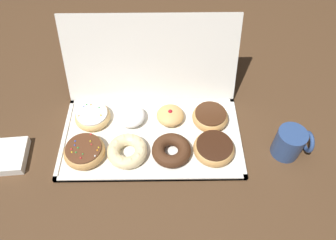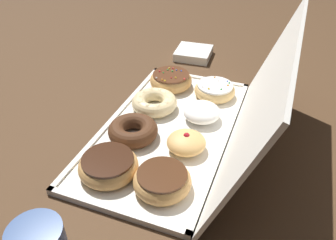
{
  "view_description": "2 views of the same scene",
  "coord_description": "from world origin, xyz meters",
  "px_view_note": "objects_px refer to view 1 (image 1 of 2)",
  "views": [
    {
      "loc": [
        0.04,
        -0.55,
        0.81
      ],
      "look_at": [
        0.05,
        0.04,
        0.04
      ],
      "focal_mm": 33.6,
      "sensor_mm": 36.0,
      "label": 1
    },
    {
      "loc": [
        0.61,
        0.23,
        0.51
      ],
      "look_at": [
        0.03,
        0.01,
        0.06
      ],
      "focal_mm": 36.33,
      "sensor_mm": 36.0,
      "label": 2
    }
  ],
  "objects_px": {
    "chocolate_cake_ring_donut_2": "(171,150)",
    "powdered_filled_donut_5": "(131,116)",
    "donut_box": "(151,138)",
    "coffee_mug": "(290,142)",
    "sprinkle_donut_0": "(84,151)",
    "napkin_stack": "(6,156)",
    "chocolate_frosted_donut_7": "(210,117)",
    "jelly_filled_donut_6": "(170,115)",
    "chocolate_frosted_donut_3": "(214,148)",
    "cruller_donut_1": "(127,151)",
    "sprinkle_donut_4": "(93,116)"
  },
  "relations": [
    {
      "from": "chocolate_cake_ring_donut_2",
      "to": "powdered_filled_donut_5",
      "type": "distance_m",
      "value": 0.18
    },
    {
      "from": "donut_box",
      "to": "coffee_mug",
      "type": "xyz_separation_m",
      "value": [
        0.4,
        -0.05,
        0.04
      ]
    },
    {
      "from": "sprinkle_donut_0",
      "to": "napkin_stack",
      "type": "height_order",
      "value": "sprinkle_donut_0"
    },
    {
      "from": "chocolate_frosted_donut_7",
      "to": "coffee_mug",
      "type": "relative_size",
      "value": 1.11
    },
    {
      "from": "jelly_filled_donut_6",
      "to": "chocolate_frosted_donut_3",
      "type": "bearing_deg",
      "value": -44.66
    },
    {
      "from": "powdered_filled_donut_5",
      "to": "jelly_filled_donut_6",
      "type": "xyz_separation_m",
      "value": [
        0.12,
        0.0,
        -0.0
      ]
    },
    {
      "from": "cruller_donut_1",
      "to": "sprinkle_donut_4",
      "type": "height_order",
      "value": "same"
    },
    {
      "from": "coffee_mug",
      "to": "sprinkle_donut_0",
      "type": "bearing_deg",
      "value": -178.97
    },
    {
      "from": "chocolate_frosted_donut_3",
      "to": "napkin_stack",
      "type": "relative_size",
      "value": 1.06
    },
    {
      "from": "sprinkle_donut_0",
      "to": "sprinkle_donut_4",
      "type": "distance_m",
      "value": 0.13
    },
    {
      "from": "sprinkle_donut_4",
      "to": "coffee_mug",
      "type": "relative_size",
      "value": 1.09
    },
    {
      "from": "napkin_stack",
      "to": "sprinkle_donut_4",
      "type": "bearing_deg",
      "value": 29.53
    },
    {
      "from": "sprinkle_donut_4",
      "to": "chocolate_frosted_donut_3",
      "type": "bearing_deg",
      "value": -18.62
    },
    {
      "from": "cruller_donut_1",
      "to": "napkin_stack",
      "type": "distance_m",
      "value": 0.36
    },
    {
      "from": "sprinkle_donut_0",
      "to": "powdered_filled_donut_5",
      "type": "bearing_deg",
      "value": 45.55
    },
    {
      "from": "sprinkle_donut_0",
      "to": "cruller_donut_1",
      "type": "xyz_separation_m",
      "value": [
        0.12,
        0.0,
        -0.0
      ]
    },
    {
      "from": "sprinkle_donut_4",
      "to": "chocolate_frosted_donut_7",
      "type": "height_order",
      "value": "same"
    },
    {
      "from": "chocolate_cake_ring_donut_2",
      "to": "coffee_mug",
      "type": "relative_size",
      "value": 1.12
    },
    {
      "from": "cruller_donut_1",
      "to": "sprinkle_donut_4",
      "type": "distance_m",
      "value": 0.18
    },
    {
      "from": "chocolate_cake_ring_donut_2",
      "to": "powdered_filled_donut_5",
      "type": "xyz_separation_m",
      "value": [
        -0.13,
        0.13,
        0.0
      ]
    },
    {
      "from": "napkin_stack",
      "to": "chocolate_frosted_donut_3",
      "type": "bearing_deg",
      "value": 0.92
    },
    {
      "from": "cruller_donut_1",
      "to": "chocolate_frosted_donut_7",
      "type": "bearing_deg",
      "value": 25.8
    },
    {
      "from": "chocolate_cake_ring_donut_2",
      "to": "chocolate_frosted_donut_7",
      "type": "height_order",
      "value": "same"
    },
    {
      "from": "chocolate_frosted_donut_3",
      "to": "coffee_mug",
      "type": "relative_size",
      "value": 1.19
    },
    {
      "from": "sprinkle_donut_4",
      "to": "coffee_mug",
      "type": "bearing_deg",
      "value": -11.51
    },
    {
      "from": "cruller_donut_1",
      "to": "napkin_stack",
      "type": "height_order",
      "value": "cruller_donut_1"
    },
    {
      "from": "chocolate_cake_ring_donut_2",
      "to": "napkin_stack",
      "type": "bearing_deg",
      "value": -179.4
    },
    {
      "from": "chocolate_cake_ring_donut_2",
      "to": "sprinkle_donut_4",
      "type": "distance_m",
      "value": 0.28
    },
    {
      "from": "donut_box",
      "to": "chocolate_frosted_donut_3",
      "type": "height_order",
      "value": "chocolate_frosted_donut_3"
    },
    {
      "from": "donut_box",
      "to": "napkin_stack",
      "type": "distance_m",
      "value": 0.43
    },
    {
      "from": "sprinkle_donut_0",
      "to": "chocolate_frosted_donut_7",
      "type": "distance_m",
      "value": 0.4
    },
    {
      "from": "sprinkle_donut_0",
      "to": "sprinkle_donut_4",
      "type": "xyz_separation_m",
      "value": [
        0.01,
        0.13,
        -0.0
      ]
    },
    {
      "from": "jelly_filled_donut_6",
      "to": "cruller_donut_1",
      "type": "bearing_deg",
      "value": -134.53
    },
    {
      "from": "powdered_filled_donut_5",
      "to": "chocolate_frosted_donut_7",
      "type": "xyz_separation_m",
      "value": [
        0.25,
        -0.01,
        -0.0
      ]
    },
    {
      "from": "chocolate_frosted_donut_3",
      "to": "chocolate_frosted_donut_7",
      "type": "distance_m",
      "value": 0.12
    },
    {
      "from": "powdered_filled_donut_5",
      "to": "sprinkle_donut_4",
      "type": "bearing_deg",
      "value": 179.08
    },
    {
      "from": "coffee_mug",
      "to": "chocolate_frosted_donut_7",
      "type": "bearing_deg",
      "value": 152.85
    },
    {
      "from": "donut_box",
      "to": "powdered_filled_donut_5",
      "type": "height_order",
      "value": "powdered_filled_donut_5"
    },
    {
      "from": "cruller_donut_1",
      "to": "chocolate_frosted_donut_7",
      "type": "xyz_separation_m",
      "value": [
        0.25,
        0.12,
        0.0
      ]
    },
    {
      "from": "coffee_mug",
      "to": "cruller_donut_1",
      "type": "bearing_deg",
      "value": -178.78
    },
    {
      "from": "coffee_mug",
      "to": "napkin_stack",
      "type": "bearing_deg",
      "value": -178.98
    },
    {
      "from": "donut_box",
      "to": "chocolate_frosted_donut_7",
      "type": "xyz_separation_m",
      "value": [
        0.18,
        0.06,
        0.03
      ]
    },
    {
      "from": "sprinkle_donut_0",
      "to": "chocolate_frosted_donut_3",
      "type": "distance_m",
      "value": 0.38
    },
    {
      "from": "donut_box",
      "to": "chocolate_frosted_donut_7",
      "type": "bearing_deg",
      "value": 17.95
    },
    {
      "from": "donut_box",
      "to": "coffee_mug",
      "type": "bearing_deg",
      "value": -7.4
    },
    {
      "from": "chocolate_frosted_donut_3",
      "to": "powdered_filled_donut_5",
      "type": "bearing_deg",
      "value": 153.83
    },
    {
      "from": "chocolate_cake_ring_donut_2",
      "to": "jelly_filled_donut_6",
      "type": "xyz_separation_m",
      "value": [
        -0.0,
        0.13,
        0.0
      ]
    },
    {
      "from": "chocolate_frosted_donut_3",
      "to": "chocolate_cake_ring_donut_2",
      "type": "bearing_deg",
      "value": -177.82
    },
    {
      "from": "sprinkle_donut_0",
      "to": "napkin_stack",
      "type": "bearing_deg",
      "value": -179.01
    },
    {
      "from": "sprinkle_donut_0",
      "to": "powdered_filled_donut_5",
      "type": "distance_m",
      "value": 0.18
    }
  ]
}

